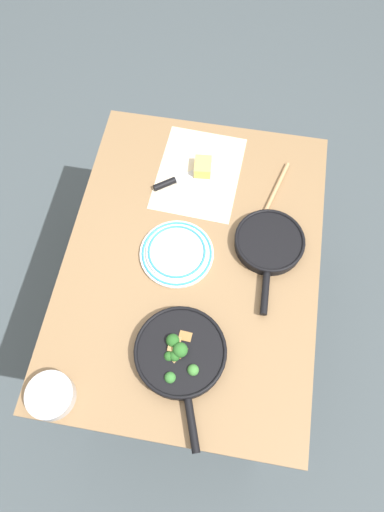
{
  "coord_description": "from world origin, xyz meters",
  "views": [
    {
      "loc": [
        -0.63,
        -0.11,
        2.13
      ],
      "look_at": [
        0.0,
        0.0,
        0.74
      ],
      "focal_mm": 32.0,
      "sensor_mm": 36.0,
      "label": 1
    }
  ],
  "objects_px": {
    "wooden_spoon": "(265,211)",
    "prep_bowl_steel": "(51,396)",
    "skillet_eggs": "(269,243)",
    "skillet_broccoli": "(180,353)",
    "dinner_plate_stack": "(177,253)",
    "grater_knife": "(177,180)",
    "cheese_block": "(203,167)"
  },
  "relations": [
    {
      "from": "wooden_spoon",
      "to": "prep_bowl_steel",
      "type": "height_order",
      "value": "prep_bowl_steel"
    },
    {
      "from": "skillet_eggs",
      "to": "wooden_spoon",
      "type": "distance_m",
      "value": 0.13
    },
    {
      "from": "skillet_broccoli",
      "to": "dinner_plate_stack",
      "type": "bearing_deg",
      "value": 173.21
    },
    {
      "from": "skillet_eggs",
      "to": "dinner_plate_stack",
      "type": "height_order",
      "value": "skillet_eggs"
    },
    {
      "from": "grater_knife",
      "to": "prep_bowl_steel",
      "type": "height_order",
      "value": "prep_bowl_steel"
    },
    {
      "from": "prep_bowl_steel",
      "to": "grater_knife",
      "type": "bearing_deg",
      "value": -15.18
    },
    {
      "from": "wooden_spoon",
      "to": "skillet_broccoli",
      "type": "bearing_deg",
      "value": -4.61
    },
    {
      "from": "wooden_spoon",
      "to": "cheese_block",
      "type": "distance_m",
      "value": 0.28
    },
    {
      "from": "grater_knife",
      "to": "wooden_spoon",
      "type": "bearing_deg",
      "value": -49.2
    },
    {
      "from": "wooden_spoon",
      "to": "prep_bowl_steel",
      "type": "distance_m",
      "value": 0.92
    },
    {
      "from": "skillet_broccoli",
      "to": "prep_bowl_steel",
      "type": "height_order",
      "value": "skillet_broccoli"
    },
    {
      "from": "skillet_broccoli",
      "to": "skillet_eggs",
      "type": "bearing_deg",
      "value": 132.18
    },
    {
      "from": "grater_knife",
      "to": "dinner_plate_stack",
      "type": "bearing_deg",
      "value": -115.49
    },
    {
      "from": "skillet_broccoli",
      "to": "grater_knife",
      "type": "relative_size",
      "value": 1.85
    },
    {
      "from": "wooden_spoon",
      "to": "cheese_block",
      "type": "relative_size",
      "value": 4.43
    },
    {
      "from": "skillet_eggs",
      "to": "grater_knife",
      "type": "relative_size",
      "value": 1.69
    },
    {
      "from": "skillet_eggs",
      "to": "prep_bowl_steel",
      "type": "bearing_deg",
      "value": -45.21
    },
    {
      "from": "wooden_spoon",
      "to": "dinner_plate_stack",
      "type": "height_order",
      "value": "dinner_plate_stack"
    },
    {
      "from": "skillet_broccoli",
      "to": "skillet_eggs",
      "type": "relative_size",
      "value": 1.1
    },
    {
      "from": "grater_knife",
      "to": "dinner_plate_stack",
      "type": "distance_m",
      "value": 0.3
    },
    {
      "from": "grater_knife",
      "to": "cheese_block",
      "type": "bearing_deg",
      "value": -0.46
    },
    {
      "from": "skillet_broccoli",
      "to": "wooden_spoon",
      "type": "xyz_separation_m",
      "value": [
        0.55,
        -0.2,
        -0.02
      ]
    },
    {
      "from": "grater_knife",
      "to": "prep_bowl_steel",
      "type": "bearing_deg",
      "value": -141.29
    },
    {
      "from": "wooden_spoon",
      "to": "skillet_eggs",
      "type": "bearing_deg",
      "value": 26.24
    },
    {
      "from": "skillet_eggs",
      "to": "cheese_block",
      "type": "bearing_deg",
      "value": -136.37
    },
    {
      "from": "skillet_eggs",
      "to": "grater_knife",
      "type": "xyz_separation_m",
      "value": [
        0.21,
        0.36,
        -0.01
      ]
    },
    {
      "from": "dinner_plate_stack",
      "to": "prep_bowl_steel",
      "type": "xyz_separation_m",
      "value": [
        -0.52,
        0.28,
        0.01
      ]
    },
    {
      "from": "skillet_eggs",
      "to": "dinner_plate_stack",
      "type": "bearing_deg",
      "value": -75.85
    },
    {
      "from": "skillet_eggs",
      "to": "grater_knife",
      "type": "distance_m",
      "value": 0.41
    },
    {
      "from": "prep_bowl_steel",
      "to": "wooden_spoon",
      "type": "bearing_deg",
      "value": -36.93
    },
    {
      "from": "wooden_spoon",
      "to": "dinner_plate_stack",
      "type": "distance_m",
      "value": 0.35
    },
    {
      "from": "skillet_broccoli",
      "to": "wooden_spoon",
      "type": "height_order",
      "value": "skillet_broccoli"
    }
  ]
}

